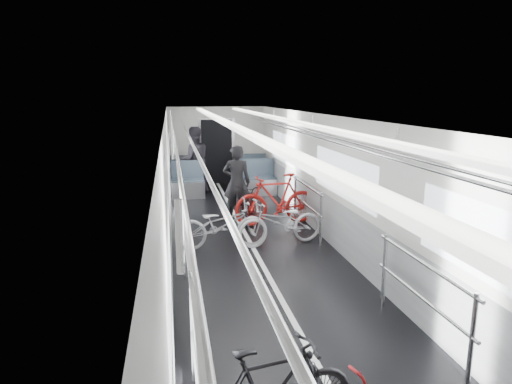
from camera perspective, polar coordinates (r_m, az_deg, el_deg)
The scene contains 7 objects.
car_shell at distance 9.37m, azimuth -1.73°, elevation 1.98°, with size 3.02×14.01×2.41m.
bike_left_far at distance 8.36m, azimuth -4.34°, elevation -4.09°, with size 0.59×1.70×0.89m, color #A2A1A6.
bike_right_mid at distance 8.52m, azimuth 3.13°, elevation -3.82°, with size 0.58×1.67×0.88m, color #ABABB0.
bike_right_far at distance 9.82m, azimuth 2.59°, elevation -0.94°, with size 0.53×1.86×1.12m, color #AF1A15.
bike_aisle at distance 10.23m, azimuth -0.64°, elevation -1.17°, with size 0.56×1.61×0.85m, color black.
person_standing at distance 10.20m, azimuth -2.43°, elevation 1.19°, with size 0.62×0.40×1.69m, color black.
person_seated at distance 13.11m, azimuth -7.75°, elevation 3.99°, with size 0.92×0.72×1.89m, color #28252B.
Camera 1 is at (-1.42, -7.34, 2.78)m, focal length 32.00 mm.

